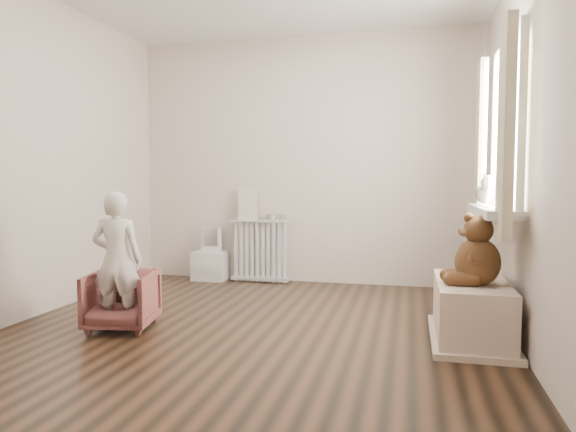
% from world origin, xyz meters
% --- Properties ---
extents(floor, '(3.60, 3.60, 0.01)m').
position_xyz_m(floor, '(0.00, 0.00, 0.00)').
color(floor, black).
rests_on(floor, ground).
extents(back_wall, '(3.60, 0.02, 2.60)m').
position_xyz_m(back_wall, '(0.00, 1.80, 1.30)').
color(back_wall, beige).
rests_on(back_wall, ground).
extents(front_wall, '(3.60, 0.02, 2.60)m').
position_xyz_m(front_wall, '(0.00, -1.80, 1.30)').
color(front_wall, beige).
rests_on(front_wall, ground).
extents(left_wall, '(0.02, 3.60, 2.60)m').
position_xyz_m(left_wall, '(-1.80, 0.00, 1.30)').
color(left_wall, beige).
rests_on(left_wall, ground).
extents(right_wall, '(0.02, 3.60, 2.60)m').
position_xyz_m(right_wall, '(1.80, 0.00, 1.30)').
color(right_wall, beige).
rests_on(right_wall, ground).
extents(window, '(0.03, 0.90, 1.10)m').
position_xyz_m(window, '(1.76, 0.30, 1.45)').
color(window, white).
rests_on(window, right_wall).
extents(window_sill, '(0.22, 1.10, 0.06)m').
position_xyz_m(window_sill, '(1.67, 0.30, 0.87)').
color(window_sill, silver).
rests_on(window_sill, right_wall).
extents(curtain_left, '(0.06, 0.26, 1.30)m').
position_xyz_m(curtain_left, '(1.65, -0.27, 1.39)').
color(curtain_left, beige).
rests_on(curtain_left, right_wall).
extents(curtain_right, '(0.06, 0.26, 1.30)m').
position_xyz_m(curtain_right, '(1.65, 0.87, 1.39)').
color(curtain_right, beige).
rests_on(curtain_right, right_wall).
extents(radiator, '(0.63, 0.12, 0.67)m').
position_xyz_m(radiator, '(-0.45, 1.68, 0.39)').
color(radiator, silver).
rests_on(radiator, floor).
extents(paper_doll, '(0.21, 0.02, 0.34)m').
position_xyz_m(paper_doll, '(-0.59, 1.68, 0.84)').
color(paper_doll, beige).
rests_on(paper_doll, radiator).
extents(tin_a, '(0.10, 0.10, 0.06)m').
position_xyz_m(tin_a, '(-0.33, 1.68, 0.70)').
color(tin_a, '#A59E8C').
rests_on(tin_a, radiator).
extents(tin_b, '(0.10, 0.10, 0.05)m').
position_xyz_m(tin_b, '(-0.21, 1.68, 0.70)').
color(tin_b, '#A59E8C').
rests_on(tin_b, radiator).
extents(toy_vanity, '(0.36, 0.26, 0.56)m').
position_xyz_m(toy_vanity, '(-1.01, 1.65, 0.28)').
color(toy_vanity, silver).
rests_on(toy_vanity, floor).
extents(armchair, '(0.53, 0.54, 0.43)m').
position_xyz_m(armchair, '(-0.93, -0.24, 0.21)').
color(armchair, brown).
rests_on(armchair, floor).
extents(child, '(0.40, 0.30, 0.99)m').
position_xyz_m(child, '(-0.93, -0.29, 0.51)').
color(child, white).
rests_on(child, armchair).
extents(toy_bench, '(0.46, 0.87, 0.41)m').
position_xyz_m(toy_bench, '(1.52, 0.06, 0.20)').
color(toy_bench, beige).
rests_on(toy_bench, floor).
extents(teddy_bear, '(0.40, 0.32, 0.46)m').
position_xyz_m(teddy_bear, '(1.54, -0.04, 0.67)').
color(teddy_bear, '#3D2311').
rests_on(teddy_bear, toy_bench).
extents(plush_cat, '(0.24, 0.31, 0.23)m').
position_xyz_m(plush_cat, '(1.66, 0.52, 1.00)').
color(plush_cat, gray).
rests_on(plush_cat, window_sill).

